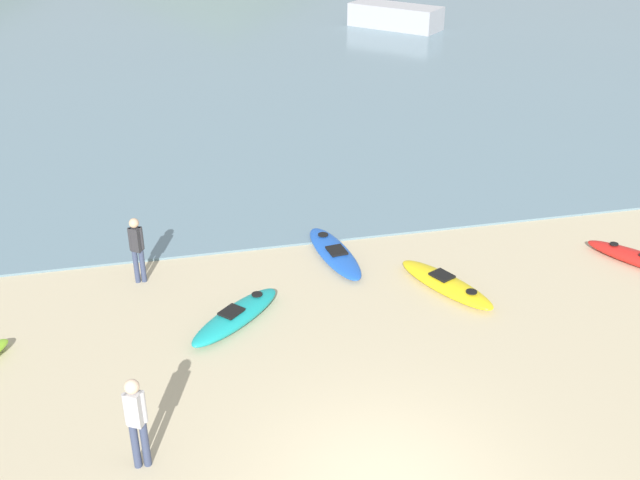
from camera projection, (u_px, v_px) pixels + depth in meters
The scene contains 7 objects.
bay_water at pixel (190, 3), 49.37m from camera, with size 160.00×70.00×0.06m, color slate.
kayak_on_sand_0 at pixel (446, 284), 17.22m from camera, with size 1.85×2.79×0.34m.
kayak_on_sand_1 at pixel (236, 316), 16.00m from camera, with size 2.42×2.32×0.39m.
kayak_on_sand_3 at pixel (334, 253), 18.60m from camera, with size 1.15×2.95×0.29m.
person_near_foreground at pixel (136, 418), 11.90m from camera, with size 0.36×0.29×1.76m.
person_near_waterline at pixel (137, 246), 17.17m from camera, with size 0.33×0.28×1.65m.
moored_boat_3 at pixel (395, 16), 42.01m from camera, with size 4.98×5.04×1.26m.
Camera 1 is at (-2.91, -8.23, 9.04)m, focal length 42.00 mm.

